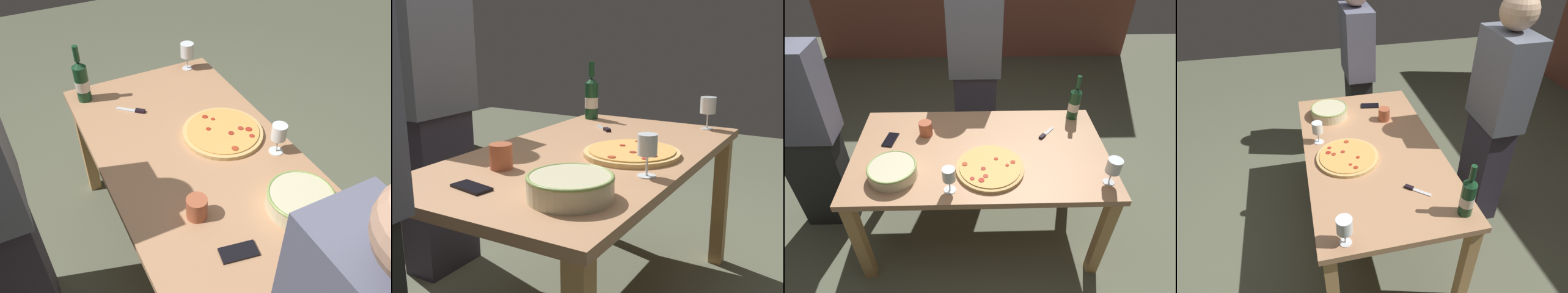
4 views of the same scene
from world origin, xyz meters
The scene contains 10 objects.
ground_plane centered at (0.00, 0.00, 0.00)m, with size 8.00×8.00×0.00m, color #5F644D.
dining_table centered at (0.00, 0.00, 0.66)m, with size 1.60×0.90×0.75m.
pizza centered at (0.05, -0.18, 0.76)m, with size 0.40×0.40×0.03m.
serving_bowl centered at (-0.51, -0.22, 0.79)m, with size 0.28×0.28×0.08m.
wine_bottle centered at (0.67, 0.36, 0.87)m, with size 0.08×0.08×0.33m.
wine_glass_near_pizza centered at (-0.18, -0.34, 0.86)m, with size 0.07×0.07×0.16m.
wine_glass_by_bottle centered at (0.72, -0.31, 0.87)m, with size 0.08×0.08×0.17m.
cup_amber centered at (-0.36, 0.17, 0.80)m, with size 0.09×0.09×0.10m, color #B45938.
cell_phone centered at (-0.59, 0.12, 0.76)m, with size 0.07×0.14×0.01m, color black.
pizza_knife centered at (0.44, 0.15, 0.76)m, with size 0.12×0.14×0.02m.
Camera 1 is at (-1.33, 0.67, 2.06)m, focal length 38.00 mm.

